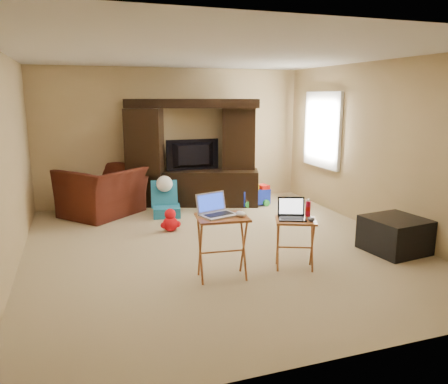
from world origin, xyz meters
name	(u,v)px	position (x,y,z in m)	size (l,w,h in m)	color
floor	(219,247)	(0.00, 0.00, 0.00)	(5.50, 5.50, 0.00)	#C9BC8B
ceiling	(219,54)	(0.00, 0.00, 2.50)	(5.50, 5.50, 0.00)	silver
wall_back	(173,136)	(0.00, 2.75, 1.25)	(5.00, 5.00, 0.00)	tan
wall_front	(340,204)	(0.00, -2.75, 1.25)	(5.00, 5.00, 0.00)	tan
wall_left	(6,165)	(-2.50, 0.00, 1.25)	(5.50, 5.50, 0.00)	tan
wall_right	(380,148)	(2.50, 0.00, 1.25)	(5.50, 5.50, 0.00)	tan
window_pane	(323,130)	(2.48, 1.55, 1.40)	(1.20, 1.20, 0.00)	white
window_frame	(322,130)	(2.46, 1.55, 1.40)	(0.06, 1.14, 1.34)	white
entertainment_center	(193,153)	(0.30, 2.41, 0.97)	(2.38, 0.59, 1.94)	black
television	(194,155)	(0.30, 2.37, 0.93)	(0.99, 0.13, 0.57)	black
recliner	(104,191)	(-1.34, 2.17, 0.41)	(1.26, 1.10, 0.82)	#46170F
child_rocker	(166,199)	(-0.36, 1.75, 0.30)	(0.45, 0.51, 0.60)	#1A6A90
plush_toy	(170,220)	(-0.48, 0.89, 0.18)	(0.32, 0.26, 0.35)	red
push_toy	(254,194)	(1.33, 1.98, 0.21)	(0.57, 0.40, 0.43)	#182EC1
ottoman	(395,235)	(2.12, -0.91, 0.22)	(0.70, 0.70, 0.45)	black
tray_table_left	(222,248)	(-0.29, -1.00, 0.36)	(0.55, 0.44, 0.72)	#AA6329
tray_table_right	(295,244)	(0.60, -1.00, 0.30)	(0.46, 0.37, 0.60)	#A85728
laptop_left	(219,205)	(-0.32, -0.97, 0.84)	(0.38, 0.30, 0.24)	silver
laptop_right	(292,209)	(0.56, -0.98, 0.72)	(0.31, 0.26, 0.24)	black
mouse_left	(241,214)	(-0.10, -1.07, 0.75)	(0.09, 0.15, 0.06)	silver
mouse_right	(311,219)	(0.73, -1.12, 0.62)	(0.08, 0.12, 0.05)	#3C3D41
water_bottle	(308,209)	(0.80, -0.92, 0.69)	(0.06, 0.06, 0.18)	red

